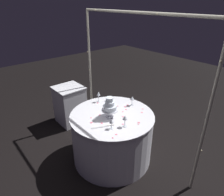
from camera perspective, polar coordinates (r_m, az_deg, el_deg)
name	(u,v)px	position (r m, az deg, el deg)	size (l,w,h in m)	color
ground_plane	(112,156)	(3.24, 0.00, -16.25)	(12.00, 12.00, 0.00)	black
decorative_arch	(135,65)	(2.79, 6.49, 9.24)	(2.23, 0.06, 2.06)	#B7B29E
main_table	(112,137)	(3.00, 0.00, -10.94)	(1.17, 1.17, 0.75)	white
side_table	(70,105)	(3.94, -11.82, -1.90)	(0.50, 0.50, 0.73)	white
tiered_cake	(110,106)	(2.66, -0.66, -2.33)	(0.22, 0.22, 0.29)	silver
wine_glass_0	(125,118)	(2.49, 3.70, -5.75)	(0.06, 0.06, 0.15)	silver
wine_glass_1	(98,94)	(3.09, -3.87, 1.04)	(0.06, 0.06, 0.17)	silver
wine_glass_2	(132,99)	(3.00, 5.76, -0.19)	(0.07, 0.07, 0.14)	silver
wine_glass_3	(111,121)	(2.46, -0.15, -6.69)	(0.06, 0.06, 0.14)	silver
cake_knife	(105,126)	(2.54, -2.13, -8.00)	(0.14, 0.28, 0.01)	silver
rose_petal_0	(125,107)	(2.99, 3.77, -2.46)	(0.04, 0.03, 0.00)	#EA6B84
rose_petal_1	(91,118)	(2.73, -5.96, -5.60)	(0.03, 0.02, 0.00)	#EA6B84
rose_petal_2	(128,105)	(3.04, 4.46, -2.03)	(0.04, 0.03, 0.00)	#EA6B84
rose_petal_3	(123,124)	(2.59, 3.10, -7.40)	(0.03, 0.02, 0.00)	#EA6B84
rose_petal_4	(116,134)	(2.41, 1.23, -10.31)	(0.03, 0.02, 0.00)	#EA6B84
rose_petal_5	(143,109)	(2.96, 8.70, -3.07)	(0.03, 0.02, 0.00)	#EA6B84
rose_petal_6	(100,115)	(2.78, -3.51, -4.79)	(0.03, 0.02, 0.00)	#EA6B84
rose_petal_7	(115,110)	(2.88, 0.74, -3.55)	(0.03, 0.02, 0.00)	#EA6B84
rose_petal_8	(139,123)	(2.64, 7.62, -6.91)	(0.04, 0.02, 0.00)	#EA6B84
rose_petal_9	(98,103)	(3.10, -4.09, -1.42)	(0.04, 0.03, 0.00)	#EA6B84
rose_petal_10	(123,117)	(2.74, 3.11, -5.28)	(0.03, 0.02, 0.00)	#EA6B84
rose_petal_11	(126,109)	(2.92, 4.00, -3.25)	(0.04, 0.02, 0.00)	#EA6B84
rose_petal_12	(118,106)	(3.00, 1.58, -2.31)	(0.02, 0.02, 0.00)	#EA6B84
rose_petal_13	(102,123)	(2.61, -2.91, -7.13)	(0.04, 0.03, 0.00)	#EA6B84
rose_petal_14	(113,138)	(2.35, 0.21, -11.25)	(0.03, 0.02, 0.00)	#EA6B84
rose_petal_15	(138,124)	(2.61, 7.49, -7.34)	(0.03, 0.02, 0.00)	#EA6B84
rose_petal_16	(142,112)	(2.87, 8.48, -4.08)	(0.03, 0.02, 0.00)	#EA6B84
rose_petal_17	(91,123)	(2.63, -5.86, -6.95)	(0.04, 0.03, 0.00)	#EA6B84
rose_petal_18	(123,112)	(2.86, 3.07, -3.89)	(0.02, 0.02, 0.00)	#EA6B84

